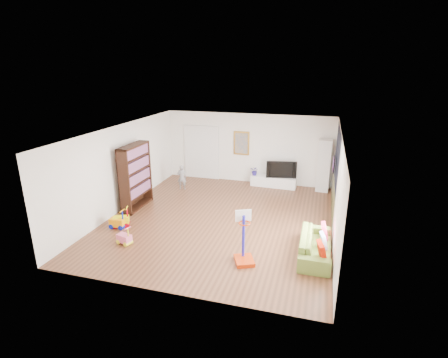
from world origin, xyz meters
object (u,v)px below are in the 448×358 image
(media_console, at_px, (273,182))
(sofa, at_px, (316,245))
(bookshelf, at_px, (135,177))
(basketball_hoop, at_px, (245,238))

(media_console, distance_m, sofa, 5.10)
(bookshelf, distance_m, basketball_hoop, 4.76)
(media_console, xyz_separation_m, bookshelf, (-3.98, -3.24, 0.84))
(bookshelf, bearing_deg, media_console, 39.36)
(media_console, xyz_separation_m, basketball_hoop, (0.14, -5.59, 0.43))
(media_console, distance_m, basketball_hoop, 5.61)
(basketball_hoop, bearing_deg, bookshelf, 126.13)
(sofa, relative_size, basketball_hoop, 1.48)
(media_console, bearing_deg, bookshelf, -138.24)
(basketball_hoop, bearing_deg, sofa, 2.42)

